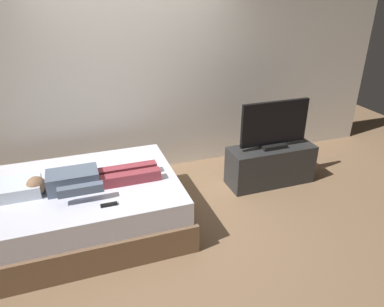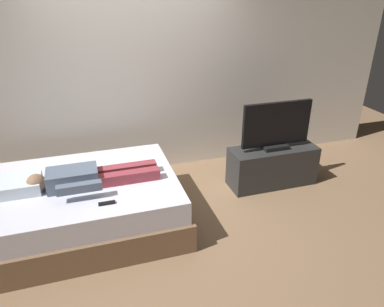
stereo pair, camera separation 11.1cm
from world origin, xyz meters
TOP-DOWN VIEW (x-y plane):
  - ground_plane at (0.00, 0.00)m, footprint 10.00×10.00m
  - back_wall at (0.40, 1.42)m, footprint 6.40×0.10m
  - bed at (-0.77, 0.25)m, footprint 1.91×1.48m
  - pillow at (-1.40, 0.25)m, footprint 0.48×0.34m
  - person at (-0.74, 0.17)m, footprint 1.26×0.46m
  - remote at (-0.59, -0.24)m, footprint 0.15×0.04m
  - tv_stand at (1.51, 0.47)m, footprint 1.10×0.40m
  - tv at (1.51, 0.47)m, footprint 0.88×0.20m

SIDE VIEW (x-z plane):
  - ground_plane at x=0.00m, z-range 0.00..0.00m
  - tv_stand at x=1.51m, z-range 0.00..0.50m
  - bed at x=-0.77m, z-range -0.01..0.53m
  - remote at x=-0.59m, z-range 0.54..0.56m
  - pillow at x=-1.40m, z-range 0.54..0.66m
  - person at x=-0.74m, z-range 0.53..0.71m
  - tv at x=1.51m, z-range 0.49..1.08m
  - back_wall at x=0.40m, z-range 0.00..2.80m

